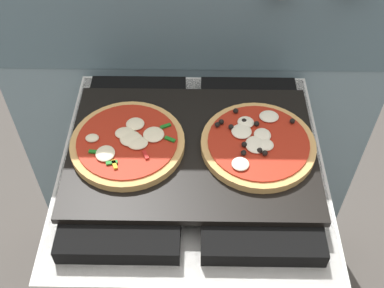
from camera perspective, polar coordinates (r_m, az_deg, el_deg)
name	(u,v)px	position (r m, az deg, el deg)	size (l,w,h in m)	color
kitchen_backsplash	(195,89)	(1.36, 0.32, 6.62)	(1.10, 0.09, 1.55)	#7A939E
stove	(192,253)	(1.42, 0.00, -12.95)	(0.60, 0.64, 0.90)	white
baking_tray	(192,149)	(1.04, 0.00, -0.66)	(0.54, 0.38, 0.02)	black
pizza_left	(128,142)	(1.04, -7.69, 0.21)	(0.25, 0.25, 0.03)	tan
pizza_right	(258,143)	(1.04, 7.89, 0.11)	(0.25, 0.25, 0.03)	tan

